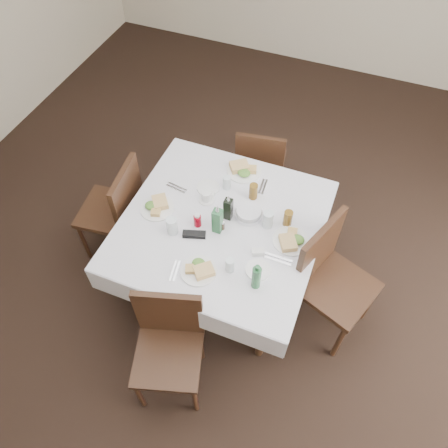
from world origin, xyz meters
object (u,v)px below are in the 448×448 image
water_s (230,265)px  bread_basket (249,213)px  water_n (227,182)px  coffee_mug (207,197)px  oil_cruet_green (217,220)px  chair_east (328,274)px  chair_south (169,339)px  chair_west (118,206)px  chair_north (260,162)px  oil_cruet_dark (228,208)px  ketchup_bottle (197,220)px  water_e (268,219)px  green_bottle (256,277)px  dining_table (221,229)px  water_w (172,226)px

water_s → bread_basket: size_ratio=0.57×
water_n → coffee_mug: bearing=-118.3°
oil_cruet_green → chair_east: bearing=4.4°
chair_south → water_n: bearing=92.6°
chair_west → chair_north: bearing=46.8°
oil_cruet_dark → ketchup_bottle: oil_cruet_dark is taller
chair_north → water_e: 0.96m
bread_basket → green_bottle: 0.56m
chair_north → green_bottle: size_ratio=3.88×
coffee_mug → water_e: bearing=-7.1°
chair_south → ketchup_bottle: size_ratio=8.03×
coffee_mug → green_bottle: size_ratio=0.51×
chair_east → ketchup_bottle: size_ratio=8.85×
dining_table → bread_basket: bread_basket is taller
chair_north → green_bottle: green_bottle is taller
chair_east → chair_west: bearing=179.5°
chair_east → water_s: chair_east is taller
dining_table → chair_south: (-0.03, -0.82, -0.17)m
green_bottle → oil_cruet_green: bearing=140.6°
chair_north → bread_basket: size_ratio=4.43×
oil_cruet_green → chair_west: bearing=175.0°
chair_south → chair_east: chair_east is taller
ketchup_bottle → oil_cruet_dark: bearing=39.7°
chair_east → water_n: 0.98m
water_s → oil_cruet_dark: size_ratio=0.48×
chair_west → water_n: size_ratio=8.45×
chair_north → oil_cruet_dark: size_ratio=3.75×
chair_north → water_w: bearing=-103.3°
water_w → coffee_mug: size_ratio=1.21×
dining_table → water_s: 0.41m
water_e → water_s: bearing=-104.7°
chair_south → green_bottle: green_bottle is taller
oil_cruet_green → chair_north: bearing=90.6°
dining_table → water_e: (0.31, 0.09, 0.14)m
water_e → oil_cruet_green: size_ratio=0.52×
bread_basket → oil_cruet_green: 0.26m
chair_south → water_w: size_ratio=6.54×
coffee_mug → green_bottle: (0.56, -0.54, 0.06)m
dining_table → water_w: (-0.28, -0.20, 0.15)m
chair_south → ketchup_bottle: 0.81m
oil_cruet_dark → water_e: bearing=6.3°
water_s → oil_cruet_green: size_ratio=0.43×
water_w → oil_cruet_dark: oil_cruet_dark is taller
chair_south → oil_cruet_green: (0.03, 0.76, 0.36)m
ketchup_bottle → bread_basket: bearing=34.0°
dining_table → water_w: bearing=-144.7°
chair_east → coffee_mug: chair_east is taller
chair_north → water_w: 1.22m
dining_table → chair_west: size_ratio=1.46×
bread_basket → chair_west: bearing=-173.6°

